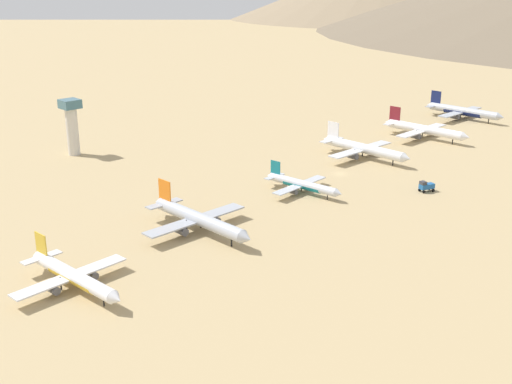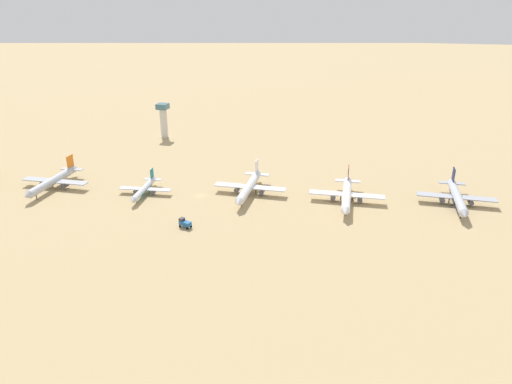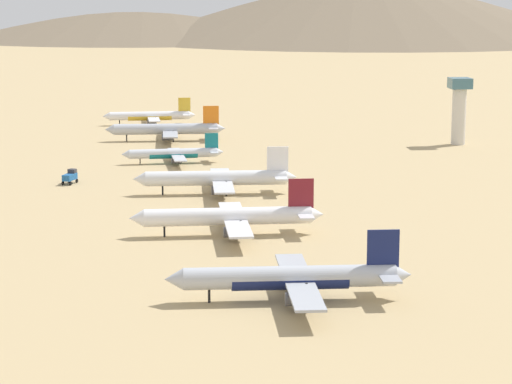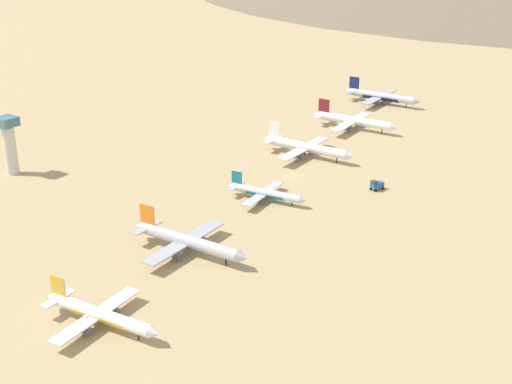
% 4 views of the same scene
% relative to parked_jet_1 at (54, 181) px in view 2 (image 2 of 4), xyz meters
% --- Properties ---
extents(ground_plane, '(1800.00, 1800.00, 0.00)m').
position_rel_parked_jet_1_xyz_m(ground_plane, '(-7.60, 73.88, -4.13)').
color(ground_plane, tan).
extents(parked_jet_1, '(42.45, 34.39, 12.27)m').
position_rel_parked_jet_1_xyz_m(parked_jet_1, '(0.00, 0.00, 0.00)').
color(parked_jet_1, '#B2B7C1').
rests_on(parked_jet_1, ground).
extents(parked_jet_2, '(31.70, 25.81, 9.14)m').
position_rel_parked_jet_1_xyz_m(parked_jet_2, '(-2.70, 47.44, -1.09)').
color(parked_jet_2, silver).
rests_on(parked_jet_2, ground).
extents(parked_jet_3, '(43.10, 34.90, 12.47)m').
position_rel_parked_jet_1_xyz_m(parked_jet_3, '(-14.41, 96.72, 0.07)').
color(parked_jet_3, silver).
rests_on(parked_jet_3, ground).
extents(parked_jet_4, '(42.92, 34.80, 12.39)m').
position_rel_parked_jet_1_xyz_m(parked_jet_4, '(-15.44, 142.83, 0.04)').
color(parked_jet_4, white).
rests_on(parked_jet_4, ground).
extents(parked_jet_5, '(43.15, 34.93, 12.48)m').
position_rel_parked_jet_1_xyz_m(parked_jet_5, '(-23.84, 191.95, 0.02)').
color(parked_jet_5, '#B2B7C1').
rests_on(parked_jet_5, ground).
extents(service_truck, '(4.22, 5.67, 3.90)m').
position_rel_parked_jet_1_xyz_m(service_truck, '(25.90, 79.14, -2.05)').
color(service_truck, '#1E5999').
rests_on(service_truck, ground).
extents(control_tower, '(7.20, 7.20, 22.96)m').
position_rel_parked_jet_1_xyz_m(control_tower, '(-100.27, 15.64, 8.94)').
color(control_tower, beige).
rests_on(control_tower, ground).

